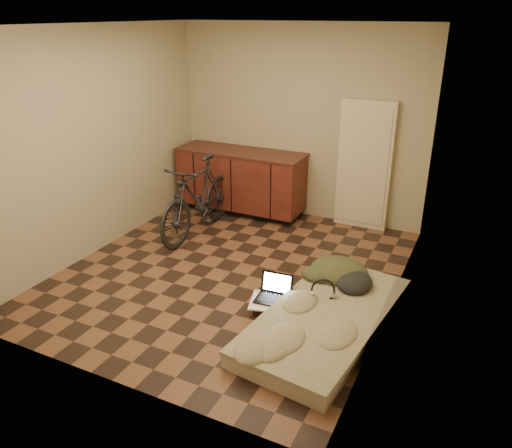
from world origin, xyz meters
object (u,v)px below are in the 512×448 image
at_px(futon, 326,320).
at_px(lap_desk, 280,303).
at_px(laptop, 274,293).
at_px(bicycle, 198,194).

relative_size(futon, lap_desk, 3.24).
relative_size(lap_desk, laptop, 1.84).
distance_m(bicycle, futon, 2.60).
xyz_separation_m(futon, lap_desk, (-0.50, 0.09, -0.00)).
bearing_deg(futon, lap_desk, 177.07).
bearing_deg(futon, bicycle, 155.78).
relative_size(bicycle, futon, 0.81).
bearing_deg(laptop, futon, -18.05).
distance_m(bicycle, laptop, 2.05).
height_order(futon, laptop, laptop).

